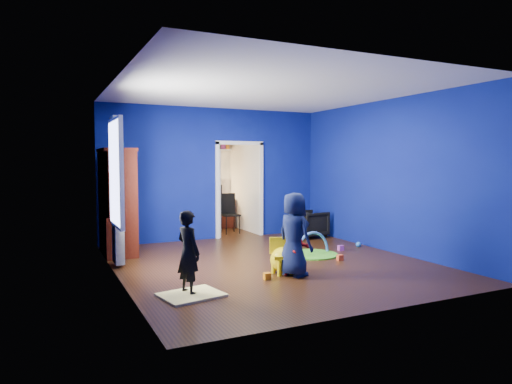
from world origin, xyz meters
name	(u,v)px	position (x,y,z in m)	size (l,w,h in m)	color
floor	(271,263)	(0.00, 0.00, 0.00)	(5.00, 5.50, 0.01)	black
ceiling	(272,90)	(0.00, 0.00, 2.90)	(5.00, 5.50, 0.01)	white
wall_back	(214,174)	(0.00, 2.75, 1.45)	(5.00, 0.02, 2.90)	navy
wall_front	(383,186)	(0.00, -2.75, 1.45)	(5.00, 0.02, 2.90)	navy
wall_left	(117,180)	(-2.50, 0.00, 1.45)	(0.02, 5.50, 2.90)	navy
wall_right	(388,176)	(2.50, 0.00, 1.45)	(0.02, 5.50, 2.90)	navy
alcove	(225,181)	(0.60, 3.62, 1.25)	(1.00, 1.75, 2.50)	silver
armchair	(310,224)	(2.01, 1.98, 0.31)	(0.65, 0.67, 0.61)	black
child_black	(188,252)	(-1.80, -1.14, 0.55)	(0.40, 0.26, 1.10)	black
child_navy	(294,234)	(-0.08, -0.90, 0.63)	(0.62, 0.40, 1.26)	#0F1737
toddler_red	(297,248)	(-0.03, -0.93, 0.42)	(0.41, 0.32, 0.84)	red
vase	(119,143)	(-2.22, 1.61, 2.05)	(0.18, 0.18, 0.19)	#0B5A5D
potted_plant	(114,139)	(-2.22, 2.13, 2.15)	(0.21, 0.21, 0.38)	green
tv_armoire	(117,202)	(-2.22, 1.91, 0.98)	(0.58, 1.14, 1.96)	#3D120A
crt_tv	(120,199)	(-2.18, 1.91, 1.02)	(0.46, 0.70, 0.54)	silver
yellow_blanket	(191,295)	(-1.80, -1.24, 0.01)	(0.75, 0.60, 0.03)	#F2E07A
hopper_ball	(283,260)	(-0.13, -0.65, 0.20)	(0.40, 0.40, 0.40)	yellow
kid_chair	(282,258)	(-0.18, -0.73, 0.25)	(0.28, 0.28, 0.50)	yellow
play_mat	(312,254)	(0.99, 0.27, 0.01)	(0.94, 0.94, 0.03)	#4DA525
toy_arch	(312,254)	(0.99, 0.27, 0.02)	(0.84, 0.84, 0.05)	#3F8CD8
window_left	(114,173)	(-2.48, 0.35, 1.55)	(0.03, 0.95, 1.55)	white
curtain	(117,190)	(-2.37, 0.90, 1.25)	(0.14, 0.42, 2.40)	slate
doorway	(239,191)	(0.60, 2.75, 1.05)	(1.16, 0.10, 2.10)	white
study_desk	(216,214)	(0.60, 4.26, 0.38)	(0.88, 0.44, 0.75)	#3D140A
desk_monitor	(215,191)	(0.60, 4.38, 0.95)	(0.40, 0.05, 0.32)	black
desk_lamp	(205,192)	(0.32, 4.32, 0.93)	(0.14, 0.14, 0.14)	#FFD88C
folding_chair	(230,214)	(0.60, 3.30, 0.46)	(0.40, 0.40, 0.92)	black
book_shelf	(214,150)	(0.60, 4.37, 2.02)	(0.88, 0.24, 0.04)	white
toy_0	(340,258)	(1.18, -0.33, 0.05)	(0.10, 0.08, 0.10)	#D84924
toy_1	(358,244)	(2.27, 0.55, 0.06)	(0.11, 0.11, 0.11)	blue
toy_2	(267,276)	(-0.55, -0.93, 0.05)	(0.10, 0.08, 0.10)	orange
toy_3	(291,253)	(0.60, 0.38, 0.06)	(0.11, 0.11, 0.11)	green
toy_4	(341,248)	(1.72, 0.39, 0.05)	(0.10, 0.08, 0.10)	#D24FCD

